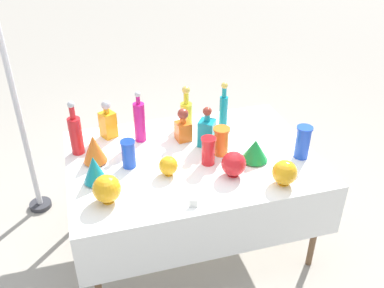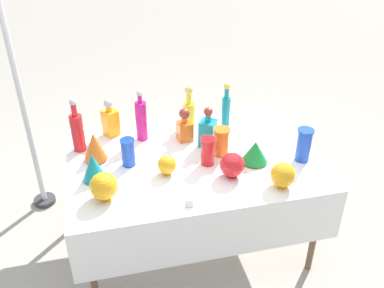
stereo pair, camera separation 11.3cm
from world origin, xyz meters
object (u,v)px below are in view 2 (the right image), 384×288
Objects in this scene: round_bowl_2 at (104,186)px; slender_vase_3 at (208,150)px; square_decanter_2 at (185,126)px; slender_vase_0 at (304,144)px; tall_bottle_0 at (189,110)px; round_bowl_1 at (283,175)px; tall_bottle_2 at (77,131)px; slender_vase_1 at (128,152)px; cardboard_box_behind_left at (127,146)px; tall_bottle_3 at (141,120)px; slender_vase_2 at (222,141)px; fluted_vase_0 at (94,146)px; fluted_vase_2 at (93,167)px; tall_bottle_1 at (226,110)px; round_bowl_3 at (232,165)px; square_decanter_0 at (208,131)px; fluted_vase_1 at (255,152)px; canopy_pole at (19,91)px; round_bowl_0 at (167,165)px; square_decanter_1 at (110,120)px.

slender_vase_3 is at bearing 17.44° from round_bowl_2.
square_decanter_2 reaches higher than slender_vase_0.
tall_bottle_0 reaches higher than round_bowl_1.
tall_bottle_2 is 1.69× the size of slender_vase_0.
slender_vase_1 is 0.40× the size of cardboard_box_behind_left.
tall_bottle_2 is 1.57× the size of square_decanter_2.
tall_bottle_3 is 1.98× the size of slender_vase_3.
slender_vase_1 is at bearing 178.22° from slender_vase_2.
fluted_vase_2 is (-0.02, -0.23, -0.01)m from fluted_vase_0.
round_bowl_3 is at bearing -102.85° from tall_bottle_1.
square_decanter_0 is 1.71× the size of round_bowl_2.
tall_bottle_3 reaches higher than slender_vase_1.
fluted_vase_0 is 1.15× the size of fluted_vase_1.
canopy_pole is (-0.53, 1.03, 0.20)m from round_bowl_2.
slender_vase_1 is at bearing 168.38° from slender_vase_3.
tall_bottle_1 is at bearing 58.53° from slender_vase_3.
cardboard_box_behind_left is at bearing 81.34° from round_bowl_2.
tall_bottle_2 is 1.22m from fluted_vase_1.
square_decanter_0 is 1.55× the size of slender_vase_1.
fluted_vase_0 reaches higher than round_bowl_0.
square_decanter_1 is (-0.22, 0.12, -0.04)m from tall_bottle_3.
slender_vase_1 is 0.63m from slender_vase_2.
tall_bottle_2 reaches higher than tall_bottle_1.
slender_vase_1 is at bearing 169.04° from fluted_vase_1.
square_decanter_2 is (-0.08, -0.21, -0.02)m from tall_bottle_0.
slender_vase_3 is 0.07× the size of canopy_pole.
slender_vase_0 is 1.38m from fluted_vase_2.
round_bowl_1 is at bearing -41.96° from square_decanter_1.
tall_bottle_3 is 2.96× the size of round_bowl_0.
tall_bottle_2 is 3.02× the size of round_bowl_0.
square_decanter_1 is at bearing 100.99° from slender_vase_1.
cardboard_box_behind_left is at bearing 77.94° from fluted_vase_2.
slender_vase_3 is 0.40× the size of cardboard_box_behind_left.
square_decanter_1 reaches higher than round_bowl_2.
tall_bottle_0 is at bearing 64.80° from round_bowl_0.
slender_vase_1 is 0.24m from fluted_vase_0.
round_bowl_2 is at bearing -146.54° from tall_bottle_1.
round_bowl_3 is (0.71, -0.71, -0.04)m from square_decanter_1.
tall_bottle_2 reaches higher than fluted_vase_2.
slender_vase_1 is 0.84m from fluted_vase_1.
square_decanter_1 is 1.65× the size of round_bowl_2.
fluted_vase_0 is 1.40m from cardboard_box_behind_left.
square_decanter_2 reaches higher than fluted_vase_1.
canopy_pole reaches higher than fluted_vase_1.
tall_bottle_2 is 1.93× the size of fluted_vase_0.
tall_bottle_2 reaches higher than round_bowl_2.
slender_vase_3 is at bearing -105.24° from square_decanter_0.
square_decanter_0 reaches higher than fluted_vase_1.
cardboard_box_behind_left is (-0.69, 0.97, -0.80)m from tall_bottle_1.
tall_bottle_2 is 2.21× the size of fluted_vase_1.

